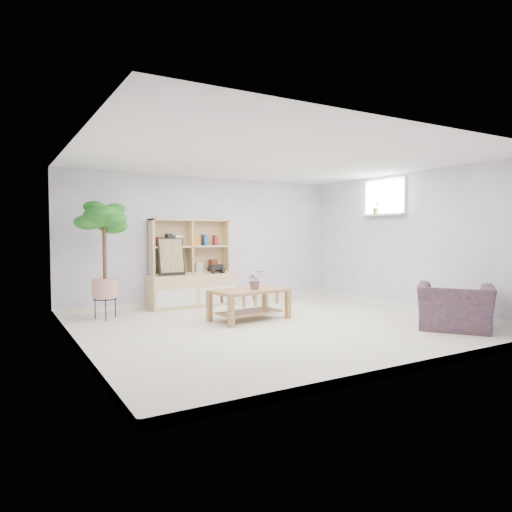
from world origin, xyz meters
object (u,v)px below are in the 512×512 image
armchair (455,304)px  storage_unit (192,263)px  coffee_table (249,305)px  floor_tree (105,260)px

armchair → storage_unit: bearing=-3.4°
coffee_table → floor_tree: 2.35m
storage_unit → floor_tree: bearing=-164.8°
armchair → floor_tree: bearing=14.8°
coffee_table → floor_tree: floor_tree is taller
storage_unit → floor_tree: floor_tree is taller
coffee_table → floor_tree: size_ratio=0.63×
coffee_table → floor_tree: bearing=139.5°
storage_unit → floor_tree: size_ratio=0.86×
coffee_table → storage_unit: bearing=90.9°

